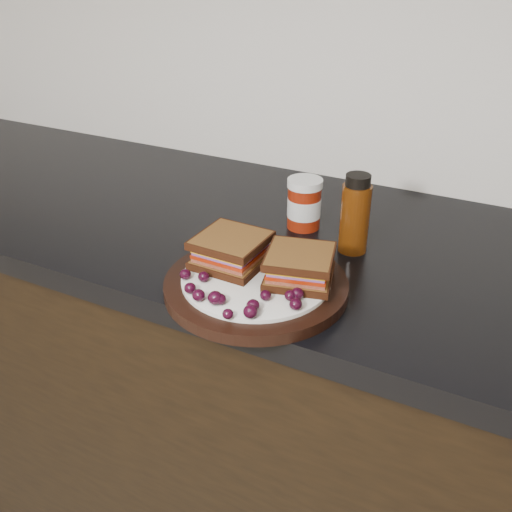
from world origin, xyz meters
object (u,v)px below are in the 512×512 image
(sandwich_left, at_px, (231,250))
(oil_bottle, at_px, (355,214))
(condiment_jar, at_px, (304,204))
(plate, at_px, (256,285))

(sandwich_left, distance_m, oil_bottle, 0.22)
(condiment_jar, height_order, oil_bottle, oil_bottle)
(plate, xyz_separation_m, sandwich_left, (-0.05, 0.02, 0.04))
(plate, distance_m, oil_bottle, 0.22)
(sandwich_left, bearing_deg, condiment_jar, 83.59)
(sandwich_left, relative_size, oil_bottle, 0.75)
(sandwich_left, bearing_deg, oil_bottle, 52.27)
(sandwich_left, xyz_separation_m, oil_bottle, (0.14, 0.17, 0.02))
(plate, xyz_separation_m, oil_bottle, (0.09, 0.19, 0.06))
(plate, bearing_deg, sandwich_left, 160.14)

